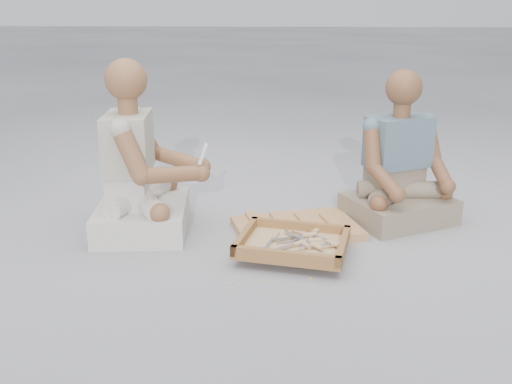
# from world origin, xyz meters

# --- Properties ---
(ground) EXTENTS (60.00, 60.00, 0.00)m
(ground) POSITION_xyz_m (0.00, 0.00, 0.00)
(ground) COLOR #A1A2A7
(ground) RESTS_ON ground
(carved_panel) EXTENTS (0.70, 0.57, 0.04)m
(carved_panel) POSITION_xyz_m (0.18, 0.41, 0.02)
(carved_panel) COLOR #99693B
(carved_panel) RESTS_ON ground
(tool_tray) EXTENTS (0.54, 0.47, 0.06)m
(tool_tray) POSITION_xyz_m (0.17, 0.11, 0.06)
(tool_tray) COLOR brown
(tool_tray) RESTS_ON carved_panel
(chisel_0) EXTENTS (0.21, 0.10, 0.02)m
(chisel_0) POSITION_xyz_m (0.22, 0.19, 0.07)
(chisel_0) COLOR silver
(chisel_0) RESTS_ON tool_tray
(chisel_1) EXTENTS (0.15, 0.18, 0.02)m
(chisel_1) POSITION_xyz_m (0.34, 0.11, 0.08)
(chisel_1) COLOR silver
(chisel_1) RESTS_ON tool_tray
(chisel_2) EXTENTS (0.07, 0.22, 0.02)m
(chisel_2) POSITION_xyz_m (0.08, 0.16, 0.07)
(chisel_2) COLOR silver
(chisel_2) RESTS_ON tool_tray
(chisel_3) EXTENTS (0.15, 0.18, 0.02)m
(chisel_3) POSITION_xyz_m (0.27, 0.24, 0.07)
(chisel_3) COLOR silver
(chisel_3) RESTS_ON tool_tray
(chisel_4) EXTENTS (0.16, 0.18, 0.02)m
(chisel_4) POSITION_xyz_m (0.26, 0.07, 0.08)
(chisel_4) COLOR silver
(chisel_4) RESTS_ON tool_tray
(chisel_5) EXTENTS (0.13, 0.20, 0.02)m
(chisel_5) POSITION_xyz_m (0.21, 0.10, 0.08)
(chisel_5) COLOR silver
(chisel_5) RESTS_ON tool_tray
(chisel_6) EXTENTS (0.19, 0.13, 0.02)m
(chisel_6) POSITION_xyz_m (0.30, 0.16, 0.07)
(chisel_6) COLOR silver
(chisel_6) RESTS_ON tool_tray
(chisel_7) EXTENTS (0.19, 0.15, 0.02)m
(chisel_7) POSITION_xyz_m (0.18, 0.08, 0.07)
(chisel_7) COLOR silver
(chisel_7) RESTS_ON tool_tray
(chisel_8) EXTENTS (0.22, 0.07, 0.02)m
(chisel_8) POSITION_xyz_m (0.35, 0.08, 0.08)
(chisel_8) COLOR silver
(chisel_8) RESTS_ON tool_tray
(chisel_9) EXTENTS (0.22, 0.07, 0.02)m
(chisel_9) POSITION_xyz_m (0.25, 0.14, 0.07)
(chisel_9) COLOR silver
(chisel_9) RESTS_ON tool_tray
(wood_chip_0) EXTENTS (0.02, 0.02, 0.00)m
(wood_chip_0) POSITION_xyz_m (0.09, 0.32, 0.00)
(wood_chip_0) COLOR tan
(wood_chip_0) RESTS_ON ground
(wood_chip_1) EXTENTS (0.02, 0.02, 0.00)m
(wood_chip_1) POSITION_xyz_m (0.24, 0.01, 0.00)
(wood_chip_1) COLOR tan
(wood_chip_1) RESTS_ON ground
(wood_chip_2) EXTENTS (0.02, 0.02, 0.00)m
(wood_chip_2) POSITION_xyz_m (-0.09, -0.19, 0.00)
(wood_chip_2) COLOR tan
(wood_chip_2) RESTS_ON ground
(wood_chip_3) EXTENTS (0.02, 0.02, 0.00)m
(wood_chip_3) POSITION_xyz_m (-0.03, 0.28, 0.00)
(wood_chip_3) COLOR tan
(wood_chip_3) RESTS_ON ground
(wood_chip_4) EXTENTS (0.02, 0.02, 0.00)m
(wood_chip_4) POSITION_xyz_m (0.14, 0.18, 0.00)
(wood_chip_4) COLOR tan
(wood_chip_4) RESTS_ON ground
(wood_chip_5) EXTENTS (0.02, 0.02, 0.00)m
(wood_chip_5) POSITION_xyz_m (0.48, 0.24, 0.00)
(wood_chip_5) COLOR tan
(wood_chip_5) RESTS_ON ground
(wood_chip_6) EXTENTS (0.02, 0.02, 0.00)m
(wood_chip_6) POSITION_xyz_m (0.05, -0.14, 0.00)
(wood_chip_6) COLOR tan
(wood_chip_6) RESTS_ON ground
(wood_chip_7) EXTENTS (0.02, 0.02, 0.00)m
(wood_chip_7) POSITION_xyz_m (0.08, 0.20, 0.00)
(wood_chip_7) COLOR tan
(wood_chip_7) RESTS_ON ground
(wood_chip_8) EXTENTS (0.02, 0.02, 0.00)m
(wood_chip_8) POSITION_xyz_m (0.14, 0.02, 0.00)
(wood_chip_8) COLOR tan
(wood_chip_8) RESTS_ON ground
(wood_chip_9) EXTENTS (0.02, 0.02, 0.00)m
(wood_chip_9) POSITION_xyz_m (0.24, -0.12, 0.00)
(wood_chip_9) COLOR tan
(wood_chip_9) RESTS_ON ground
(wood_chip_10) EXTENTS (0.02, 0.02, 0.00)m
(wood_chip_10) POSITION_xyz_m (-0.08, 0.39, 0.00)
(wood_chip_10) COLOR tan
(wood_chip_10) RESTS_ON ground
(wood_chip_11) EXTENTS (0.02, 0.02, 0.00)m
(wood_chip_11) POSITION_xyz_m (-0.10, 0.47, 0.00)
(wood_chip_11) COLOR tan
(wood_chip_11) RESTS_ON ground
(craftsman) EXTENTS (0.60, 0.60, 0.86)m
(craftsman) POSITION_xyz_m (-0.60, 0.39, 0.29)
(craftsman) COLOR silver
(craftsman) RESTS_ON ground
(companion) EXTENTS (0.64, 0.60, 0.79)m
(companion) POSITION_xyz_m (0.72, 0.62, 0.26)
(companion) COLOR gray
(companion) RESTS_ON ground
(mobile_phone) EXTENTS (0.06, 0.05, 0.10)m
(mobile_phone) POSITION_xyz_m (-0.28, 0.37, 0.41)
(mobile_phone) COLOR white
(mobile_phone) RESTS_ON craftsman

